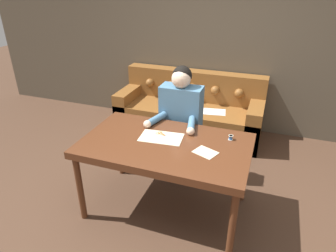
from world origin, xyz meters
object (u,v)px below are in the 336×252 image
(dining_table, at_px, (165,149))
(thread_spool, at_px, (231,138))
(person, at_px, (181,123))
(scissors, at_px, (163,135))
(couch, at_px, (190,112))

(dining_table, height_order, thread_spool, thread_spool)
(person, bearing_deg, thread_spool, -31.02)
(scissors, bearing_deg, dining_table, -61.75)
(scissors, bearing_deg, thread_spool, 11.67)
(dining_table, height_order, couch, couch)
(dining_table, xyz_separation_m, person, (-0.05, 0.62, -0.02))
(dining_table, xyz_separation_m, thread_spool, (0.55, 0.25, 0.09))
(person, height_order, thread_spool, person)
(scissors, bearing_deg, person, 87.73)
(person, distance_m, scissors, 0.50)
(dining_table, distance_m, couch, 1.79)
(dining_table, xyz_separation_m, scissors, (-0.07, 0.13, 0.07))
(dining_table, relative_size, thread_spool, 34.34)
(couch, bearing_deg, person, -79.67)
(thread_spool, bearing_deg, dining_table, -155.38)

